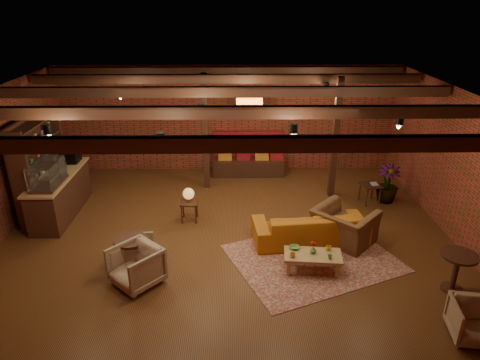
{
  "coord_description": "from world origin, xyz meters",
  "views": [
    {
      "loc": [
        0.17,
        -8.55,
        5.0
      ],
      "look_at": [
        0.3,
        0.2,
        1.23
      ],
      "focal_mm": 32.0,
      "sensor_mm": 36.0,
      "label": 1
    }
  ],
  "objects_px": {
    "armchair_a": "(136,252)",
    "armchair_right": "(345,220)",
    "coffee_table": "(312,256)",
    "round_table_left": "(131,248)",
    "armchair_b": "(136,264)",
    "side_table_book": "(371,186)",
    "round_table_right": "(457,266)",
    "plant_tall": "(393,147)",
    "side_table_lamp": "(189,196)",
    "sofa": "(310,227)",
    "armchair_far": "(475,320)"
  },
  "relations": [
    {
      "from": "armchair_a",
      "to": "armchair_right",
      "type": "height_order",
      "value": "armchair_right"
    },
    {
      "from": "coffee_table",
      "to": "round_table_left",
      "type": "xyz_separation_m",
      "value": [
        -3.54,
        0.13,
        0.12
      ]
    },
    {
      "from": "armchair_b",
      "to": "side_table_book",
      "type": "bearing_deg",
      "value": 75.33
    },
    {
      "from": "armchair_b",
      "to": "round_table_right",
      "type": "distance_m",
      "value": 5.86
    },
    {
      "from": "armchair_right",
      "to": "round_table_right",
      "type": "relative_size",
      "value": 1.58
    },
    {
      "from": "round_table_left",
      "to": "armchair_right",
      "type": "relative_size",
      "value": 0.56
    },
    {
      "from": "armchair_b",
      "to": "plant_tall",
      "type": "height_order",
      "value": "plant_tall"
    },
    {
      "from": "armchair_b",
      "to": "side_table_lamp",
      "type": "bearing_deg",
      "value": 116.13
    },
    {
      "from": "coffee_table",
      "to": "armchair_b",
      "type": "relative_size",
      "value": 1.38
    },
    {
      "from": "coffee_table",
      "to": "side_table_lamp",
      "type": "relative_size",
      "value": 1.36
    },
    {
      "from": "armchair_b",
      "to": "plant_tall",
      "type": "bearing_deg",
      "value": 73.79
    },
    {
      "from": "round_table_right",
      "to": "armchair_a",
      "type": "bearing_deg",
      "value": 172.09
    },
    {
      "from": "side_table_lamp",
      "to": "round_table_right",
      "type": "distance_m",
      "value": 5.79
    },
    {
      "from": "round_table_left",
      "to": "armchair_right",
      "type": "xyz_separation_m",
      "value": [
        4.42,
        0.94,
        0.07
      ]
    },
    {
      "from": "coffee_table",
      "to": "armchair_a",
      "type": "xyz_separation_m",
      "value": [
        -3.48,
        0.2,
        -0.0
      ]
    },
    {
      "from": "sofa",
      "to": "side_table_lamp",
      "type": "height_order",
      "value": "side_table_lamp"
    },
    {
      "from": "round_table_left",
      "to": "armchair_a",
      "type": "height_order",
      "value": "armchair_a"
    },
    {
      "from": "armchair_a",
      "to": "side_table_book",
      "type": "distance_m",
      "value": 6.18
    },
    {
      "from": "armchair_b",
      "to": "armchair_far",
      "type": "relative_size",
      "value": 1.18
    },
    {
      "from": "armchair_a",
      "to": "armchair_b",
      "type": "relative_size",
      "value": 0.81
    },
    {
      "from": "side_table_book",
      "to": "plant_tall",
      "type": "bearing_deg",
      "value": 9.2
    },
    {
      "from": "armchair_b",
      "to": "armchair_right",
      "type": "distance_m",
      "value": 4.47
    },
    {
      "from": "armchair_a",
      "to": "round_table_right",
      "type": "bearing_deg",
      "value": -102.15
    },
    {
      "from": "round_table_left",
      "to": "armchair_b",
      "type": "distance_m",
      "value": 0.53
    },
    {
      "from": "side_table_lamp",
      "to": "armchair_b",
      "type": "xyz_separation_m",
      "value": [
        -0.76,
        -2.45,
        -0.23
      ]
    },
    {
      "from": "round_table_left",
      "to": "armchair_b",
      "type": "bearing_deg",
      "value": -68.76
    },
    {
      "from": "sofa",
      "to": "round_table_left",
      "type": "bearing_deg",
      "value": 9.11
    },
    {
      "from": "coffee_table",
      "to": "round_table_right",
      "type": "height_order",
      "value": "round_table_right"
    },
    {
      "from": "round_table_left",
      "to": "armchair_far",
      "type": "bearing_deg",
      "value": -18.92
    },
    {
      "from": "round_table_right",
      "to": "plant_tall",
      "type": "bearing_deg",
      "value": 90.25
    },
    {
      "from": "round_table_left",
      "to": "armchair_b",
      "type": "relative_size",
      "value": 0.8
    },
    {
      "from": "side_table_lamp",
      "to": "round_table_left",
      "type": "relative_size",
      "value": 1.26
    },
    {
      "from": "side_table_book",
      "to": "armchair_far",
      "type": "height_order",
      "value": "armchair_far"
    },
    {
      "from": "round_table_left",
      "to": "plant_tall",
      "type": "height_order",
      "value": "plant_tall"
    },
    {
      "from": "armchair_a",
      "to": "side_table_book",
      "type": "xyz_separation_m",
      "value": [
        5.5,
        2.81,
        0.14
      ]
    },
    {
      "from": "side_table_lamp",
      "to": "round_table_left",
      "type": "height_order",
      "value": "side_table_lamp"
    },
    {
      "from": "coffee_table",
      "to": "armchair_far",
      "type": "distance_m",
      "value": 2.9
    },
    {
      "from": "armchair_b",
      "to": "armchair_right",
      "type": "xyz_separation_m",
      "value": [
        4.23,
        1.44,
        0.11
      ]
    },
    {
      "from": "round_table_left",
      "to": "plant_tall",
      "type": "bearing_deg",
      "value": 26.09
    },
    {
      "from": "armchair_a",
      "to": "plant_tall",
      "type": "height_order",
      "value": "plant_tall"
    },
    {
      "from": "plant_tall",
      "to": "side_table_book",
      "type": "bearing_deg",
      "value": -170.8
    },
    {
      "from": "side_table_lamp",
      "to": "round_table_left",
      "type": "xyz_separation_m",
      "value": [
        -0.95,
        -1.96,
        -0.19
      ]
    },
    {
      "from": "round_table_left",
      "to": "round_table_right",
      "type": "bearing_deg",
      "value": -7.22
    },
    {
      "from": "armchair_a",
      "to": "round_table_right",
      "type": "height_order",
      "value": "round_table_right"
    },
    {
      "from": "sofa",
      "to": "plant_tall",
      "type": "relative_size",
      "value": 0.81
    },
    {
      "from": "coffee_table",
      "to": "armchair_a",
      "type": "bearing_deg",
      "value": 176.76
    },
    {
      "from": "armchair_b",
      "to": "side_table_book",
      "type": "relative_size",
      "value": 1.48
    },
    {
      "from": "coffee_table",
      "to": "round_table_left",
      "type": "relative_size",
      "value": 1.72
    },
    {
      "from": "sofa",
      "to": "armchair_right",
      "type": "xyz_separation_m",
      "value": [
        0.74,
        -0.04,
        0.17
      ]
    },
    {
      "from": "round_table_right",
      "to": "armchair_b",
      "type": "bearing_deg",
      "value": 177.32
    }
  ]
}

